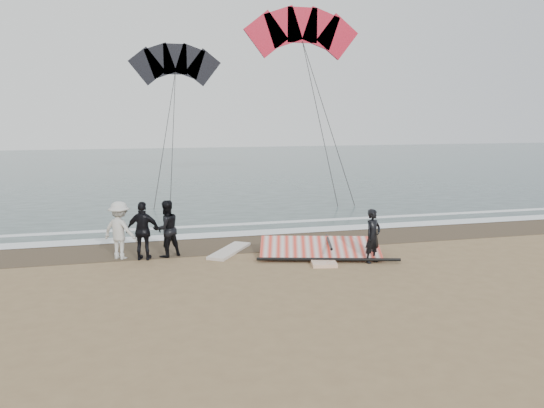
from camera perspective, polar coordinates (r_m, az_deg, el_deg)
The scene contains 12 objects.
ground at distance 14.81m, azimuth 6.80°, elevation -7.83°, with size 120.00×120.00×0.00m, color #8C704C.
sea at distance 46.67m, azimuth -7.80°, elevation 4.04°, with size 120.00×54.00×0.02m, color #233838.
wet_sand at distance 18.92m, azimuth 1.94°, elevation -3.91°, with size 120.00×2.80×0.01m, color #4C3D2B.
foam_near at distance 20.23m, azimuth 0.84°, elevation -2.96°, with size 120.00×0.90×0.01m, color white.
foam_far at distance 21.84m, azimuth -0.31°, elevation -2.03°, with size 120.00×0.45×0.01m, color white.
man_main at distance 16.23m, azimuth 10.80°, elevation -3.40°, with size 0.60×0.39×1.64m, color black.
board_white at distance 16.82m, azimuth 5.12°, elevation -5.50°, with size 0.72×2.58×0.10m, color white.
board_cream at distance 17.35m, azimuth -4.60°, elevation -5.04°, with size 0.59×2.21×0.09m, color beige.
trio_cluster at distance 16.87m, azimuth -13.91°, elevation -2.73°, with size 2.60×1.27×1.81m.
sail_rig at distance 16.94m, azimuth 4.81°, elevation -4.89°, with size 4.21×2.64×0.50m.
kite_red at distance 32.54m, azimuth 3.26°, elevation 17.63°, with size 7.84×3.69×11.30m.
kite_dark at distance 37.17m, azimuth -10.37°, elevation 14.29°, with size 6.70×6.07×14.09m.
Camera 1 is at (-5.11, -13.18, 4.40)m, focal length 35.00 mm.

